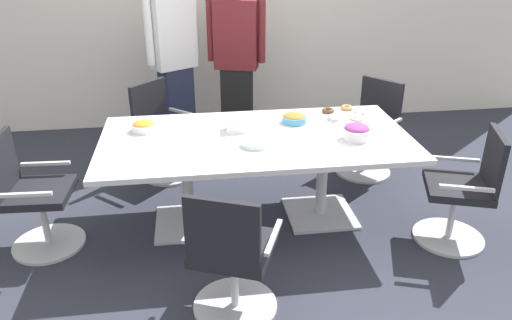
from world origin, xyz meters
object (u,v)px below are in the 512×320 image
Objects in this scene: snack_bowl_candy_mix at (357,132)px; plate_stack at (255,144)px; office_chair_0 at (232,260)px; person_standing_0 at (174,58)px; office_chair_4 at (33,199)px; snack_bowl_chips_orange at (143,126)px; donut_platter at (344,114)px; office_chair_1 at (464,194)px; snack_bowl_pretzels at (294,118)px; office_chair_2 at (369,133)px; office_chair_3 at (163,135)px; person_standing_1 at (236,59)px; conference_table at (256,151)px; napkin_pile at (236,126)px.

snack_bowl_candy_mix is 1.03× the size of plate_stack.
person_standing_0 is at bearing 119.22° from office_chair_0.
snack_bowl_chips_orange is at bearing 118.33° from office_chair_4.
donut_platter is 1.00m from plate_stack.
snack_bowl_pretzels is at bearing 74.92° from office_chair_1.
donut_platter is (1.45, -1.25, -0.23)m from person_standing_0.
office_chair_2 reaches higher than snack_bowl_chips_orange.
office_chair_1 is at bearing -25.34° from snack_bowl_candy_mix.
office_chair_0 reaches higher than donut_platter.
office_chair_3 is 1.42m from plate_stack.
snack_bowl_chips_orange is 0.94m from plate_stack.
person_standing_1 reaches higher than snack_bowl_pretzels.
office_chair_3 is 4.29× the size of plate_stack.
conference_table is 0.79m from snack_bowl_candy_mix.
plate_stack is (-0.39, -0.44, -0.02)m from snack_bowl_pretzels.
conference_table is at bearing 90.20° from office_chair_1.
snack_bowl_pretzels is 0.97× the size of plate_stack.
person_standing_0 reaches higher than conference_table.
person_standing_0 is at bearing 64.05° from office_chair_1.
plate_stack is (-0.85, -0.54, 0.00)m from donut_platter.
office_chair_2 is at bearing 126.33° from office_chair_3.
donut_platter is at bearing 57.29° from office_chair_1.
office_chair_0 is 0.48× the size of person_standing_0.
office_chair_0 is at bearing 65.71° from person_standing_0.
office_chair_3 is 0.49× the size of person_standing_1.
snack_bowl_candy_mix is (1.39, -1.76, -0.19)m from person_standing_0.
snack_bowl_candy_mix is at bearing 63.86° from office_chair_0.
office_chair_4 reaches higher than snack_bowl_pretzels.
conference_table is 0.23m from plate_stack.
person_standing_1 reaches higher than office_chair_3.
office_chair_1 reaches higher than snack_bowl_chips_orange.
person_standing_1 reaches higher than office_chair_2.
donut_platter reaches higher than plate_stack.
donut_platter is at bearing 107.96° from person_standing_0.
plate_stack is at bearing 91.87° from office_chair_4.
napkin_pile reaches higher than donut_platter.
person_standing_1 is at bearing 104.63° from snack_bowl_pretzels.
plate_stack is at bearing -70.44° from napkin_pile.
snack_bowl_candy_mix is at bearing -10.98° from conference_table.
napkin_pile is (-0.90, 0.29, -0.02)m from snack_bowl_candy_mix.
office_chair_2 is at bearing 62.95° from snack_bowl_candy_mix.
snack_bowl_candy_mix reaches higher than napkin_pile.
conference_table is 1.15m from office_chair_0.
office_chair_2 is (1.22, 0.77, -0.22)m from conference_table.
office_chair_2 is 2.01m from office_chair_3.
office_chair_2 is 1.07m from snack_bowl_pretzels.
office_chair_2 is 1.10m from snack_bowl_candy_mix.
conference_table is at bearing 105.58° from person_standing_1.
plate_stack is 0.34m from napkin_pile.
donut_platter is (0.46, 0.10, -0.02)m from snack_bowl_pretzels.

